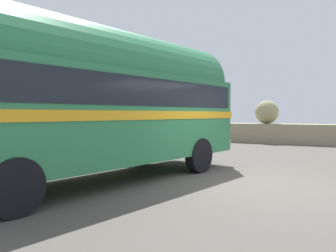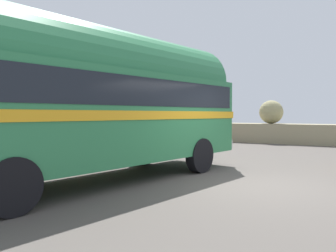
{
  "view_description": "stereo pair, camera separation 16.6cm",
  "coord_description": "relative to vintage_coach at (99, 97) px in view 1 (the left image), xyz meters",
  "views": [
    {
      "loc": [
        1.91,
        -7.66,
        1.65
      ],
      "look_at": [
        -2.09,
        -0.43,
        1.35
      ],
      "focal_mm": 35.5,
      "sensor_mm": 36.0,
      "label": 1
    },
    {
      "loc": [
        2.05,
        -7.58,
        1.65
      ],
      "look_at": [
        -2.09,
        -0.43,
        1.35
      ],
      "focal_mm": 35.5,
      "sensor_mm": 36.0,
      "label": 2
    }
  ],
  "objects": [
    {
      "name": "ground",
      "position": [
        3.35,
        1.53,
        -2.04
      ],
      "size": [
        32.0,
        26.0,
        0.02
      ],
      "color": "#524C47"
    },
    {
      "name": "breakwater",
      "position": [
        3.66,
        13.33,
        -1.27
      ],
      "size": [
        31.36,
        2.2,
        2.5
      ],
      "color": "gray",
      "rests_on": "ground"
    },
    {
      "name": "vintage_coach",
      "position": [
        0.0,
        0.0,
        0.0
      ],
      "size": [
        3.93,
        8.88,
        3.7
      ],
      "rotation": [
        0.0,
        0.0,
        -0.18
      ],
      "color": "black",
      "rests_on": "ground"
    },
    {
      "name": "second_coach",
      "position": [
        -5.42,
        1.6,
        0.0
      ],
      "size": [
        2.57,
        8.62,
        3.7
      ],
      "rotation": [
        0.0,
        0.0,
        -0.01
      ],
      "color": "black",
      "rests_on": "ground"
    }
  ]
}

